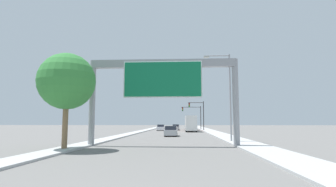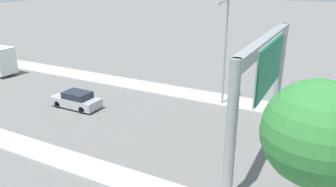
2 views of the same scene
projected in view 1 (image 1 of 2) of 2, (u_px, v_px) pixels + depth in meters
The scene contains 12 objects.
sidewalk_right at pixel (207, 130), 64.28m from camera, with size 3.00×120.00×0.15m.
median_strip_left at pixel (147, 130), 65.13m from camera, with size 2.00×120.00×0.15m.
sign_gantry at pixel (163, 81), 23.52m from camera, with size 13.45×0.73×7.76m.
car_mid_center at pixel (161, 128), 63.04m from camera, with size 1.76×4.54×1.44m.
car_far_right at pixel (176, 127), 66.40m from camera, with size 1.75×4.71×1.43m.
car_near_left at pixel (171, 131), 39.08m from camera, with size 1.85×4.57×1.51m.
truck_box_primary at pixel (190, 123), 66.59m from camera, with size 2.35×7.30×3.58m.
truck_box_secondary at pixel (191, 124), 56.22m from camera, with size 2.36×8.68×3.37m.
traffic_light_near_intersection at pixel (199, 111), 62.90m from camera, with size 3.80×0.32×7.00m.
traffic_light_mid_block at pixel (194, 113), 72.84m from camera, with size 5.55×0.32×6.45m.
palm_tree_foreground at pixel (67, 82), 20.34m from camera, with size 4.39×4.39×7.48m.
street_lamp_right at pixel (227, 90), 27.99m from camera, with size 2.85×0.28×9.44m.
Camera 1 is at (1.79, -5.32, 2.18)m, focal length 28.00 mm.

